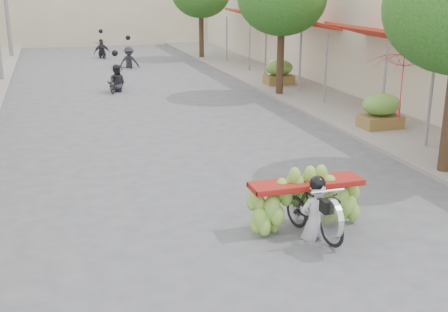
% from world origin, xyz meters
% --- Properties ---
extents(ground, '(120.00, 120.00, 0.00)m').
position_xyz_m(ground, '(0.00, 0.00, 0.00)').
color(ground, '#56565B').
rests_on(ground, ground).
extents(sidewalk_right, '(4.00, 60.00, 0.12)m').
position_xyz_m(sidewalk_right, '(7.00, 15.00, 0.06)').
color(sidewalk_right, gray).
rests_on(sidewalk_right, ground).
extents(shophouse_row_right, '(9.77, 40.00, 6.00)m').
position_xyz_m(shophouse_row_right, '(11.99, 14.00, 3.00)').
color(shophouse_row_right, beige).
rests_on(shophouse_row_right, ground).
extents(produce_crate_mid, '(1.20, 0.88, 1.16)m').
position_xyz_m(produce_crate_mid, '(6.20, 8.00, 0.71)').
color(produce_crate_mid, brown).
rests_on(produce_crate_mid, ground).
extents(produce_crate_far, '(1.20, 0.88, 1.16)m').
position_xyz_m(produce_crate_far, '(6.20, 16.00, 0.71)').
color(produce_crate_far, brown).
rests_on(produce_crate_far, ground).
extents(banana_motorbike, '(2.20, 1.81, 1.93)m').
position_xyz_m(banana_motorbike, '(1.02, 2.00, 0.66)').
color(banana_motorbike, black).
rests_on(banana_motorbike, ground).
extents(market_umbrella, '(2.28, 2.28, 1.90)m').
position_xyz_m(market_umbrella, '(6.12, 6.92, 2.55)').
color(market_umbrella, red).
rests_on(market_umbrella, ground).
extents(pedestrian, '(1.10, 1.05, 1.94)m').
position_xyz_m(pedestrian, '(6.21, 16.60, 1.09)').
color(pedestrian, white).
rests_on(pedestrian, ground).
extents(bg_motorbike_a, '(1.24, 1.84, 1.95)m').
position_xyz_m(bg_motorbike_a, '(-0.65, 16.97, 0.73)').
color(bg_motorbike_a, black).
rests_on(bg_motorbike_a, ground).
extents(bg_motorbike_b, '(1.07, 1.59, 1.95)m').
position_xyz_m(bg_motorbike_b, '(0.79, 23.59, 0.87)').
color(bg_motorbike_b, black).
rests_on(bg_motorbike_b, ground).
extents(bg_motorbike_c, '(1.03, 1.65, 1.95)m').
position_xyz_m(bg_motorbike_c, '(-0.19, 28.21, 0.80)').
color(bg_motorbike_c, black).
rests_on(bg_motorbike_c, ground).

